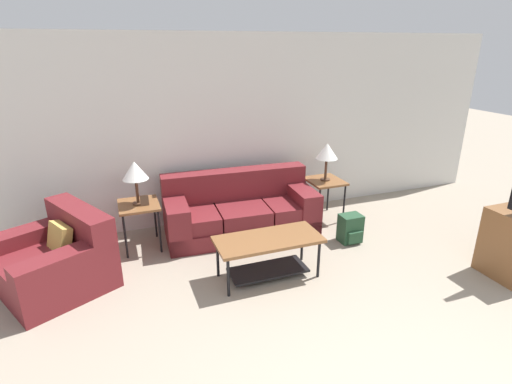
{
  "coord_description": "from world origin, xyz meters",
  "views": [
    {
      "loc": [
        -1.69,
        -0.81,
        2.45
      ],
      "look_at": [
        -0.15,
        3.33,
        0.8
      ],
      "focal_mm": 28.0,
      "sensor_mm": 36.0,
      "label": 1
    }
  ],
  "objects_px": {
    "side_table_left": "(139,209)",
    "table_lamp_right": "(327,152)",
    "side_table_right": "(325,184)",
    "backpack": "(350,229)",
    "couch": "(240,212)",
    "armchair": "(56,260)",
    "table_lamp_left": "(135,171)",
    "coffee_table": "(268,248)"
  },
  "relations": [
    {
      "from": "armchair",
      "to": "coffee_table",
      "type": "distance_m",
      "value": 2.27
    },
    {
      "from": "armchair",
      "to": "couch",
      "type": "bearing_deg",
      "value": 13.41
    },
    {
      "from": "armchair",
      "to": "backpack",
      "type": "distance_m",
      "value": 3.5
    },
    {
      "from": "armchair",
      "to": "backpack",
      "type": "bearing_deg",
      "value": -4.02
    },
    {
      "from": "couch",
      "to": "table_lamp_left",
      "type": "xyz_separation_m",
      "value": [
        -1.31,
        0.02,
        0.72
      ]
    },
    {
      "from": "armchair",
      "to": "side_table_left",
      "type": "xyz_separation_m",
      "value": [
        0.93,
        0.55,
        0.24
      ]
    },
    {
      "from": "table_lamp_left",
      "to": "couch",
      "type": "bearing_deg",
      "value": -0.72
    },
    {
      "from": "side_table_left",
      "to": "backpack",
      "type": "bearing_deg",
      "value": -17.22
    },
    {
      "from": "side_table_right",
      "to": "coffee_table",
      "type": "bearing_deg",
      "value": -138.79
    },
    {
      "from": "table_lamp_left",
      "to": "table_lamp_right",
      "type": "height_order",
      "value": "same"
    },
    {
      "from": "armchair",
      "to": "side_table_right",
      "type": "height_order",
      "value": "armchair"
    },
    {
      "from": "coffee_table",
      "to": "table_lamp_left",
      "type": "distance_m",
      "value": 1.85
    },
    {
      "from": "side_table_right",
      "to": "couch",
      "type": "bearing_deg",
      "value": -179.27
    },
    {
      "from": "side_table_right",
      "to": "backpack",
      "type": "relative_size",
      "value": 1.6
    },
    {
      "from": "side_table_right",
      "to": "table_lamp_left",
      "type": "bearing_deg",
      "value": 180.0
    },
    {
      "from": "table_lamp_right",
      "to": "backpack",
      "type": "distance_m",
      "value": 1.15
    },
    {
      "from": "couch",
      "to": "backpack",
      "type": "relative_size",
      "value": 5.52
    },
    {
      "from": "armchair",
      "to": "side_table_left",
      "type": "distance_m",
      "value": 1.1
    },
    {
      "from": "coffee_table",
      "to": "table_lamp_left",
      "type": "xyz_separation_m",
      "value": [
        -1.24,
        1.2,
        0.66
      ]
    },
    {
      "from": "table_lamp_right",
      "to": "backpack",
      "type": "relative_size",
      "value": 1.46
    },
    {
      "from": "backpack",
      "to": "table_lamp_left",
      "type": "bearing_deg",
      "value": 162.78
    },
    {
      "from": "side_table_left",
      "to": "table_lamp_right",
      "type": "distance_m",
      "value": 2.66
    },
    {
      "from": "table_lamp_right",
      "to": "couch",
      "type": "bearing_deg",
      "value": -179.27
    },
    {
      "from": "coffee_table",
      "to": "side_table_right",
      "type": "bearing_deg",
      "value": 41.21
    },
    {
      "from": "coffee_table",
      "to": "side_table_left",
      "type": "relative_size",
      "value": 1.95
    },
    {
      "from": "couch",
      "to": "side_table_right",
      "type": "bearing_deg",
      "value": 0.73
    },
    {
      "from": "side_table_left",
      "to": "side_table_right",
      "type": "height_order",
      "value": "same"
    },
    {
      "from": "couch",
      "to": "armchair",
      "type": "height_order",
      "value": "couch"
    },
    {
      "from": "side_table_left",
      "to": "backpack",
      "type": "xyz_separation_m",
      "value": [
        2.57,
        -0.8,
        -0.35
      ]
    },
    {
      "from": "side_table_left",
      "to": "table_lamp_right",
      "type": "bearing_deg",
      "value": 0.0
    },
    {
      "from": "armchair",
      "to": "side_table_right",
      "type": "distance_m",
      "value": 3.59
    },
    {
      "from": "table_lamp_left",
      "to": "backpack",
      "type": "relative_size",
      "value": 1.46
    },
    {
      "from": "couch",
      "to": "side_table_left",
      "type": "bearing_deg",
      "value": 179.28
    },
    {
      "from": "armchair",
      "to": "backpack",
      "type": "relative_size",
      "value": 3.85
    },
    {
      "from": "coffee_table",
      "to": "side_table_right",
      "type": "xyz_separation_m",
      "value": [
        1.37,
        1.2,
        0.18
      ]
    },
    {
      "from": "couch",
      "to": "side_table_right",
      "type": "distance_m",
      "value": 1.33
    },
    {
      "from": "coffee_table",
      "to": "side_table_left",
      "type": "bearing_deg",
      "value": 135.91
    },
    {
      "from": "side_table_right",
      "to": "table_lamp_left",
      "type": "distance_m",
      "value": 2.66
    },
    {
      "from": "side_table_left",
      "to": "armchair",
      "type": "bearing_deg",
      "value": -149.31
    },
    {
      "from": "couch",
      "to": "armchair",
      "type": "relative_size",
      "value": 1.44
    },
    {
      "from": "table_lamp_right",
      "to": "table_lamp_left",
      "type": "bearing_deg",
      "value": 180.0
    },
    {
      "from": "side_table_left",
      "to": "side_table_right",
      "type": "xyz_separation_m",
      "value": [
        2.62,
        0.0,
        0.0
      ]
    }
  ]
}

